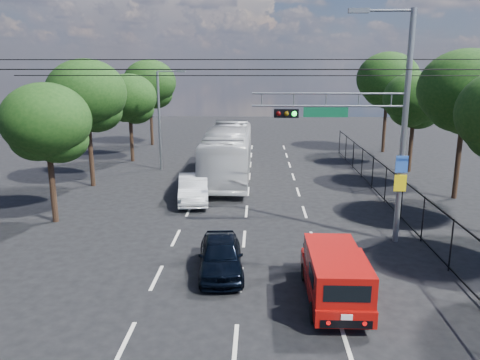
{
  "coord_description": "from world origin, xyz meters",
  "views": [
    {
      "loc": [
        0.56,
        -11.19,
        7.28
      ],
      "look_at": [
        -0.16,
        7.32,
        2.8
      ],
      "focal_mm": 35.0,
      "sensor_mm": 36.0,
      "label": 1
    }
  ],
  "objects_px": {
    "white_van": "(193,189)",
    "red_pickup": "(335,274)",
    "navy_hatchback": "(221,255)",
    "white_bus": "(228,153)",
    "signal_mast": "(375,119)"
  },
  "relations": [
    {
      "from": "navy_hatchback",
      "to": "white_bus",
      "type": "distance_m",
      "value": 15.14
    },
    {
      "from": "navy_hatchback",
      "to": "white_van",
      "type": "xyz_separation_m",
      "value": [
        -2.25,
        9.19,
        0.07
      ]
    },
    {
      "from": "white_van",
      "to": "red_pickup",
      "type": "bearing_deg",
      "value": -69.28
    },
    {
      "from": "signal_mast",
      "to": "white_bus",
      "type": "relative_size",
      "value": 0.78
    },
    {
      "from": "signal_mast",
      "to": "red_pickup",
      "type": "height_order",
      "value": "signal_mast"
    },
    {
      "from": "signal_mast",
      "to": "navy_hatchback",
      "type": "bearing_deg",
      "value": -150.24
    },
    {
      "from": "signal_mast",
      "to": "navy_hatchback",
      "type": "distance_m",
      "value": 8.33
    },
    {
      "from": "white_bus",
      "to": "red_pickup",
      "type": "bearing_deg",
      "value": -75.52
    },
    {
      "from": "signal_mast",
      "to": "white_bus",
      "type": "distance_m",
      "value": 13.9
    },
    {
      "from": "red_pickup",
      "to": "white_bus",
      "type": "bearing_deg",
      "value": 104.57
    },
    {
      "from": "red_pickup",
      "to": "white_van",
      "type": "height_order",
      "value": "red_pickup"
    },
    {
      "from": "navy_hatchback",
      "to": "white_bus",
      "type": "relative_size",
      "value": 0.32
    },
    {
      "from": "signal_mast",
      "to": "white_van",
      "type": "xyz_separation_m",
      "value": [
        -8.28,
        5.74,
        -4.51
      ]
    },
    {
      "from": "signal_mast",
      "to": "navy_hatchback",
      "type": "relative_size",
      "value": 2.44
    },
    {
      "from": "red_pickup",
      "to": "white_bus",
      "type": "height_order",
      "value": "white_bus"
    }
  ]
}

